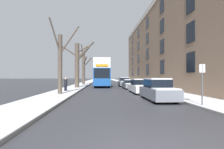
{
  "coord_description": "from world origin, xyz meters",
  "views": [
    {
      "loc": [
        -1.33,
        -3.82,
        1.67
      ],
      "look_at": [
        0.22,
        20.96,
        1.98
      ],
      "focal_mm": 28.0,
      "sensor_mm": 36.0,
      "label": 1
    }
  ],
  "objects_px": {
    "oncoming_van": "(101,78)",
    "bare_tree_left_1": "(77,63)",
    "double_decker_bus": "(102,72)",
    "pedestrian_left_sidewalk": "(66,84)",
    "bare_tree_left_0": "(60,61)",
    "parked_car_2": "(130,84)",
    "street_sign_post": "(202,82)",
    "parked_car_1": "(140,86)",
    "parked_car_0": "(158,90)",
    "bare_tree_left_2": "(84,67)",
    "parked_car_3": "(124,82)"
  },
  "relations": [
    {
      "from": "oncoming_van",
      "to": "bare_tree_left_1",
      "type": "bearing_deg",
      "value": -99.8
    },
    {
      "from": "double_decker_bus",
      "to": "pedestrian_left_sidewalk",
      "type": "bearing_deg",
      "value": -109.05
    },
    {
      "from": "bare_tree_left_0",
      "to": "parked_car_2",
      "type": "bearing_deg",
      "value": 48.52
    },
    {
      "from": "bare_tree_left_1",
      "to": "pedestrian_left_sidewalk",
      "type": "xyz_separation_m",
      "value": [
        -0.43,
        -6.07,
        -2.71
      ]
    },
    {
      "from": "double_decker_bus",
      "to": "street_sign_post",
      "type": "height_order",
      "value": "double_decker_bus"
    },
    {
      "from": "parked_car_1",
      "to": "oncoming_van",
      "type": "distance_m",
      "value": 26.63
    },
    {
      "from": "parked_car_0",
      "to": "street_sign_post",
      "type": "bearing_deg",
      "value": -66.89
    },
    {
      "from": "parked_car_2",
      "to": "oncoming_van",
      "type": "height_order",
      "value": "oncoming_van"
    },
    {
      "from": "parked_car_1",
      "to": "bare_tree_left_2",
      "type": "bearing_deg",
      "value": 113.47
    },
    {
      "from": "bare_tree_left_0",
      "to": "pedestrian_left_sidewalk",
      "type": "distance_m",
      "value": 3.88
    },
    {
      "from": "parked_car_2",
      "to": "bare_tree_left_0",
      "type": "bearing_deg",
      "value": -131.48
    },
    {
      "from": "parked_car_0",
      "to": "bare_tree_left_2",
      "type": "bearing_deg",
      "value": 108.22
    },
    {
      "from": "bare_tree_left_2",
      "to": "street_sign_post",
      "type": "relative_size",
      "value": 3.36
    },
    {
      "from": "bare_tree_left_1",
      "to": "parked_car_1",
      "type": "relative_size",
      "value": 1.44
    },
    {
      "from": "oncoming_van",
      "to": "parked_car_1",
      "type": "bearing_deg",
      "value": -81.2
    },
    {
      "from": "bare_tree_left_2",
      "to": "parked_car_0",
      "type": "relative_size",
      "value": 1.82
    },
    {
      "from": "bare_tree_left_0",
      "to": "parked_car_3",
      "type": "height_order",
      "value": "bare_tree_left_0"
    },
    {
      "from": "bare_tree_left_2",
      "to": "oncoming_van",
      "type": "distance_m",
      "value": 9.97
    },
    {
      "from": "bare_tree_left_0",
      "to": "parked_car_1",
      "type": "distance_m",
      "value": 8.21
    },
    {
      "from": "parked_car_0",
      "to": "parked_car_3",
      "type": "bearing_deg",
      "value": 90.0
    },
    {
      "from": "parked_car_1",
      "to": "parked_car_3",
      "type": "relative_size",
      "value": 1.11
    },
    {
      "from": "bare_tree_left_2",
      "to": "street_sign_post",
      "type": "bearing_deg",
      "value": -71.16
    },
    {
      "from": "parked_car_3",
      "to": "street_sign_post",
      "type": "bearing_deg",
      "value": -86.35
    },
    {
      "from": "bare_tree_left_1",
      "to": "parked_car_1",
      "type": "xyz_separation_m",
      "value": [
        7.36,
        -7.28,
        -2.91
      ]
    },
    {
      "from": "parked_car_0",
      "to": "parked_car_3",
      "type": "relative_size",
      "value": 1.07
    },
    {
      "from": "parked_car_2",
      "to": "bare_tree_left_1",
      "type": "bearing_deg",
      "value": 174.73
    },
    {
      "from": "double_decker_bus",
      "to": "parked_car_1",
      "type": "distance_m",
      "value": 13.21
    },
    {
      "from": "parked_car_2",
      "to": "pedestrian_left_sidewalk",
      "type": "relative_size",
      "value": 2.72
    },
    {
      "from": "street_sign_post",
      "to": "double_decker_bus",
      "type": "bearing_deg",
      "value": 103.94
    },
    {
      "from": "street_sign_post",
      "to": "bare_tree_left_2",
      "type": "bearing_deg",
      "value": 108.84
    },
    {
      "from": "bare_tree_left_1",
      "to": "parked_car_2",
      "type": "distance_m",
      "value": 7.96
    },
    {
      "from": "pedestrian_left_sidewalk",
      "to": "bare_tree_left_1",
      "type": "bearing_deg",
      "value": 98.49
    },
    {
      "from": "parked_car_1",
      "to": "bare_tree_left_0",
      "type": "bearing_deg",
      "value": -165.29
    },
    {
      "from": "parked_car_0",
      "to": "street_sign_post",
      "type": "xyz_separation_m",
      "value": [
        1.36,
        -3.19,
        0.65
      ]
    },
    {
      "from": "bare_tree_left_0",
      "to": "oncoming_van",
      "type": "relative_size",
      "value": 1.13
    },
    {
      "from": "bare_tree_left_1",
      "to": "parked_car_0",
      "type": "distance_m",
      "value": 15.02
    },
    {
      "from": "bare_tree_left_1",
      "to": "parked_car_2",
      "type": "bearing_deg",
      "value": -5.27
    },
    {
      "from": "bare_tree_left_0",
      "to": "double_decker_bus",
      "type": "relative_size",
      "value": 0.61
    },
    {
      "from": "parked_car_1",
      "to": "street_sign_post",
      "type": "bearing_deg",
      "value": -81.09
    },
    {
      "from": "parked_car_3",
      "to": "double_decker_bus",
      "type": "bearing_deg",
      "value": -177.09
    },
    {
      "from": "parked_car_2",
      "to": "double_decker_bus",
      "type": "bearing_deg",
      "value": 123.5
    },
    {
      "from": "bare_tree_left_1",
      "to": "double_decker_bus",
      "type": "xyz_separation_m",
      "value": [
        3.46,
        5.21,
        -1.06
      ]
    },
    {
      "from": "bare_tree_left_0",
      "to": "parked_car_1",
      "type": "bearing_deg",
      "value": 14.71
    },
    {
      "from": "oncoming_van",
      "to": "street_sign_post",
      "type": "xyz_separation_m",
      "value": [
        5.44,
        -35.0,
        0.07
      ]
    },
    {
      "from": "parked_car_3",
      "to": "bare_tree_left_2",
      "type": "bearing_deg",
      "value": 148.69
    },
    {
      "from": "bare_tree_left_2",
      "to": "street_sign_post",
      "type": "distance_m",
      "value": 27.49
    },
    {
      "from": "parked_car_3",
      "to": "parked_car_0",
      "type": "bearing_deg",
      "value": -90.0
    },
    {
      "from": "bare_tree_left_0",
      "to": "street_sign_post",
      "type": "relative_size",
      "value": 2.77
    },
    {
      "from": "bare_tree_left_0",
      "to": "pedestrian_left_sidewalk",
      "type": "xyz_separation_m",
      "value": [
        -0.18,
        3.21,
        -2.17
      ]
    },
    {
      "from": "bare_tree_left_1",
      "to": "street_sign_post",
      "type": "height_order",
      "value": "bare_tree_left_1"
    }
  ]
}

